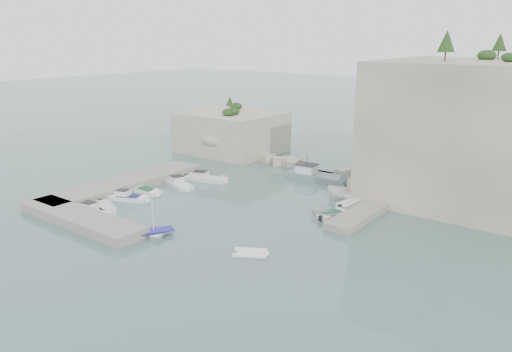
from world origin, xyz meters
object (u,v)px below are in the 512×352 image
Objects in this scene: motorboat_f at (94,214)px; rowboat at (154,236)px; inflatable_dinghy at (250,255)px; work_boat at (318,180)px; tender_east_b at (332,217)px; motorboat_a at (206,181)px; tender_east_d at (347,200)px; motorboat_e at (105,209)px; motorboat_c at (147,193)px; tender_east_a at (323,218)px; motorboat_b at (179,186)px; motorboat_d at (129,200)px; tender_east_c at (351,205)px.

rowboat is (10.39, -0.17, 0.00)m from motorboat_f.
work_boat reaches higher than inflatable_dinghy.
motorboat_f reaches higher than tender_east_b.
tender_east_b is (22.25, 15.85, 0.00)m from motorboat_f.
motorboat_a is 1.32× the size of tender_east_d.
work_boat is (-9.07, 12.20, 0.00)m from tender_east_b.
motorboat_e is at bearing 114.62° from tender_east_d.
motorboat_c is at bearing 92.74° from motorboat_f.
tender_east_a is at bearing 57.46° from inflatable_dinghy.
motorboat_b is 2.03× the size of tender_east_a.
rowboat is 1.29× the size of inflatable_dinghy.
motorboat_d reaches higher than rowboat.
motorboat_c is 1.36× the size of inflatable_dinghy.
motorboat_b is 22.69m from tender_east_d.
tender_east_c is (22.02, 20.91, 0.00)m from motorboat_f.
work_boat reaches higher than motorboat_a.
motorboat_e is at bearing 105.43° from rowboat.
motorboat_c is 0.47× the size of work_boat.
motorboat_d is at bearing -125.51° from work_boat.
tender_east_c is (21.28, 2.87, 0.00)m from motorboat_a.
work_boat reaches higher than motorboat_d.
tender_east_c is at bearing 56.92° from inflatable_dinghy.
inflatable_dinghy is (21.77, 0.30, 0.00)m from motorboat_e.
motorboat_c is at bearing -119.75° from motorboat_a.
tender_east_a is (22.22, 13.04, 0.00)m from motorboat_e.
work_boat is (13.17, 28.05, 0.00)m from motorboat_f.
inflatable_dinghy is (22.08, -3.51, 0.00)m from motorboat_d.
motorboat_f is at bearing -80.50° from motorboat_c.
rowboat reaches higher than tender_east_b.
work_boat is (13.76, 26.20, 0.00)m from motorboat_e.
rowboat is at bearing -78.19° from motorboat_a.
motorboat_b is at bearing -118.83° from motorboat_a.
motorboat_b is at bearing 113.53° from tender_east_c.
tender_east_b is at bearing -37.86° from tender_east_a.
motorboat_a is 21.62m from tender_east_b.
motorboat_b is 0.62× the size of work_boat.
motorboat_c is 15.00m from rowboat.
motorboat_c is at bearing 77.93° from rowboat.
motorboat_d is 12.71m from rowboat.
motorboat_d is 27.53m from tender_east_c.
tender_east_b is at bearing 55.03° from inflatable_dinghy.
motorboat_a is at bearing 59.17° from motorboat_d.
tender_east_d reaches higher than rowboat.
motorboat_a is 1.24× the size of motorboat_d.
motorboat_a is 1.58× the size of tender_east_b.
tender_east_b is at bearing -21.94° from motorboat_a.
rowboat is at bearing 11.41° from motorboat_e.
motorboat_b is 19.62m from work_boat.
motorboat_c is 0.80× the size of motorboat_f.
motorboat_d is at bearing 123.39° from tender_east_b.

